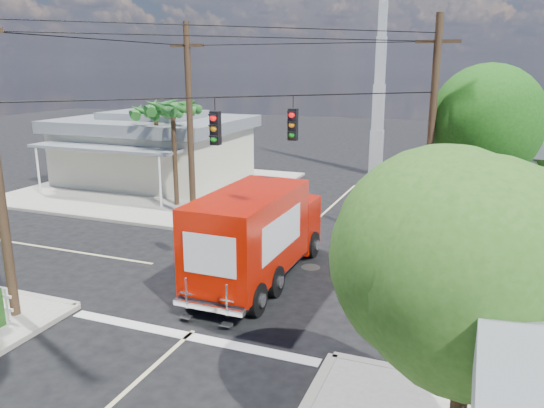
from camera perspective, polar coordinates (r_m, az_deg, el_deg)
The scene contains 12 objects.
ground at distance 18.50m, azimuth -2.29°, elevation -8.07°, with size 120.00×120.00×0.00m, color black.
sidewalk_nw at distance 32.68m, azimuth -12.16°, elevation 1.78°, with size 14.12×14.12×0.14m.
road_markings at distance 17.27m, azimuth -4.28°, elevation -9.79°, with size 32.00×32.00×0.01m.
building_nw at distance 34.21m, azimuth -12.47°, elevation 5.99°, with size 10.80×10.20×4.30m.
radio_tower at distance 36.22m, azimuth 11.46°, elevation 11.94°, with size 0.80×0.80×17.00m.
tree_ne_front at distance 22.50m, azimuth 22.26°, elevation 7.50°, with size 4.21×4.14×6.66m.
tree_se at distance 8.92m, azimuth 20.81°, elevation -6.58°, with size 3.67×3.54×5.62m.
palm_nw_front at distance 27.32m, azimuth -10.65°, elevation 9.96°, with size 3.01×3.08×5.59m.
palm_nw_back at distance 29.69m, azimuth -12.40°, elevation 9.50°, with size 3.01×3.08×5.19m.
utility_poles at distance 19.36m, azimuth -4.84°, elevation 7.26°, with size 12.00×10.68×9.00m.
vending_boxes at distance 22.74m, azimuth 19.50°, elevation -2.71°, with size 1.90×0.50×1.10m.
delivery_truck at distance 17.91m, azimuth -1.58°, elevation -3.27°, with size 2.47×7.48×3.22m.
Camera 1 is at (6.91, -15.61, 7.11)m, focal length 35.00 mm.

